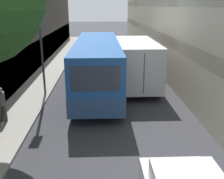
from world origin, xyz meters
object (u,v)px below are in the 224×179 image
box_truck (134,60)px  street_lamp (38,3)px  pedestrian (1,103)px  bus (97,64)px

box_truck → street_lamp: (-5.46, -2.45, 3.54)m
box_truck → street_lamp: bearing=-155.8°
box_truck → pedestrian: box_truck is taller
pedestrian → street_lamp: (1.10, 3.69, 4.17)m
bus → box_truck: 2.82m
bus → pedestrian: (-4.14, -4.70, -0.67)m
bus → box_truck: size_ratio=1.24×
pedestrian → bus: bearing=48.6°
bus → pedestrian: size_ratio=6.91×
bus → pedestrian: bus is taller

